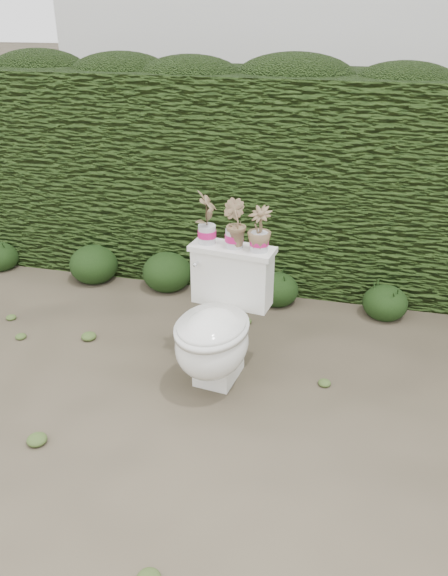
% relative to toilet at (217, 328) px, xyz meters
% --- Properties ---
extents(ground, '(60.00, 60.00, 0.00)m').
position_rel_toilet_xyz_m(ground, '(0.18, 0.07, -0.36)').
color(ground, brown).
rests_on(ground, ground).
extents(hedge, '(8.00, 1.00, 1.60)m').
position_rel_toilet_xyz_m(hedge, '(0.18, 1.67, 0.44)').
color(hedge, '#36531B').
rests_on(hedge, ground).
extents(house_wall, '(8.00, 3.50, 4.00)m').
position_rel_toilet_xyz_m(house_wall, '(0.78, 6.07, 1.64)').
color(house_wall, silver).
rests_on(house_wall, ground).
extents(toilet, '(0.54, 0.73, 0.78)m').
position_rel_toilet_xyz_m(toilet, '(0.00, 0.00, 0.00)').
color(toilet, white).
rests_on(toilet, ground).
extents(potted_plant_left, '(0.11, 0.16, 0.30)m').
position_rel_toilet_xyz_m(potted_plant_left, '(-0.13, 0.26, 0.57)').
color(potted_plant_left, '#257832').
rests_on(potted_plant_left, toilet).
extents(potted_plant_center, '(0.19, 0.18, 0.27)m').
position_rel_toilet_xyz_m(potted_plant_center, '(0.04, 0.24, 0.55)').
color(potted_plant_center, '#257832').
rests_on(potted_plant_center, toilet).
extents(potted_plant_right, '(0.18, 0.18, 0.25)m').
position_rel_toilet_xyz_m(potted_plant_right, '(0.19, 0.22, 0.54)').
color(potted_plant_right, '#257832').
rests_on(potted_plant_right, toilet).
extents(liriope_clump_0, '(0.32, 0.32, 0.25)m').
position_rel_toilet_xyz_m(liriope_clump_0, '(-2.23, 1.12, -0.23)').
color(liriope_clump_0, '#1F3713').
rests_on(liriope_clump_0, ground).
extents(liriope_clump_1, '(0.40, 0.40, 0.32)m').
position_rel_toilet_xyz_m(liriope_clump_1, '(-1.34, 1.10, -0.20)').
color(liriope_clump_1, '#1F3713').
rests_on(liriope_clump_1, ground).
extents(liriope_clump_2, '(0.40, 0.40, 0.32)m').
position_rel_toilet_xyz_m(liriope_clump_2, '(-0.70, 1.11, -0.20)').
color(liriope_clump_2, '#1F3713').
rests_on(liriope_clump_2, ground).
extents(liriope_clump_3, '(0.32, 0.32, 0.26)m').
position_rel_toilet_xyz_m(liriope_clump_3, '(0.19, 1.07, -0.23)').
color(liriope_clump_3, '#1F3713').
rests_on(liriope_clump_3, ground).
extents(liriope_clump_4, '(0.32, 0.32, 0.26)m').
position_rel_toilet_xyz_m(liriope_clump_4, '(0.98, 1.05, -0.23)').
color(liriope_clump_4, '#1F3713').
rests_on(liriope_clump_4, ground).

